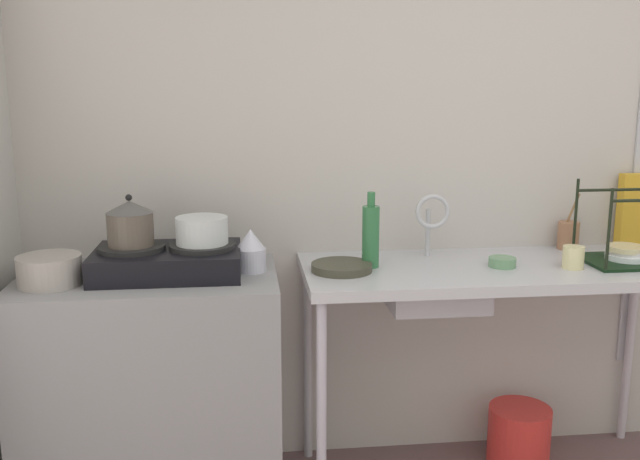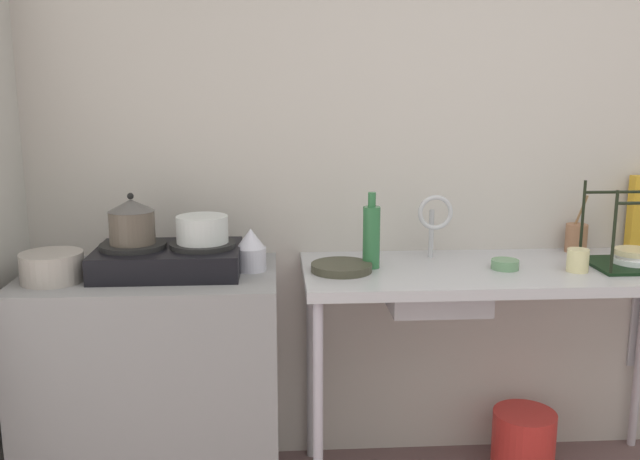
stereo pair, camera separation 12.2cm
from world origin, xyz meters
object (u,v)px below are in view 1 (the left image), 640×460
at_px(bottle_by_sink, 371,235).
at_px(cup_by_rack, 573,257).
at_px(pot_on_left_burner, 130,223).
at_px(bucket_on_floor, 519,436).
at_px(pot_beside_stove, 50,270).
at_px(dish_rack, 628,252).
at_px(frying_pan, 342,267).
at_px(cereal_box, 637,210).
at_px(pot_on_right_burner, 202,230).
at_px(small_bowl_on_drainboard, 502,262).
at_px(sink_basin, 435,286).
at_px(percolator, 251,251).
at_px(faucet, 432,215).
at_px(stove, 168,260).
at_px(utensil_jar, 568,235).

bearing_deg(bottle_by_sink, cup_by_rack, -7.96).
xyz_separation_m(pot_on_left_burner, bucket_on_floor, (1.55, 0.08, -0.97)).
bearing_deg(bucket_on_floor, cup_by_rack, -57.48).
height_order(pot_beside_stove, dish_rack, dish_rack).
bearing_deg(frying_pan, cereal_box, 11.40).
xyz_separation_m(pot_on_right_burner, small_bowl_on_drainboard, (1.14, -0.03, -0.15)).
distance_m(small_bowl_on_drainboard, bottle_by_sink, 0.52).
bearing_deg(pot_beside_stove, sink_basin, 3.56).
relative_size(pot_on_right_burner, small_bowl_on_drainboard, 1.82).
relative_size(percolator, dish_rack, 0.46).
xyz_separation_m(frying_pan, cereal_box, (1.32, 0.27, 0.14)).
bearing_deg(percolator, cereal_box, 7.88).
height_order(percolator, cup_by_rack, percolator).
relative_size(bottle_by_sink, cereal_box, 0.92).
xyz_separation_m(pot_on_left_burner, cup_by_rack, (1.65, -0.08, -0.15)).
height_order(sink_basin, cup_by_rack, cup_by_rack).
bearing_deg(dish_rack, small_bowl_on_drainboard, -179.02).
distance_m(pot_on_right_burner, cereal_box, 1.85).
relative_size(pot_on_left_burner, faucet, 0.71).
bearing_deg(frying_pan, faucet, 21.22).
xyz_separation_m(frying_pan, bottle_by_sink, (0.12, 0.05, 0.11)).
relative_size(stove, small_bowl_on_drainboard, 5.08).
bearing_deg(frying_pan, bottle_by_sink, 21.84).
distance_m(stove, pot_beside_stove, 0.41).
bearing_deg(utensil_jar, faucet, -170.88).
relative_size(percolator, faucet, 0.61).
relative_size(stove, bottle_by_sink, 1.82).
relative_size(sink_basin, cup_by_rack, 4.30).
xyz_separation_m(stove, frying_pan, (0.64, -0.02, -0.04)).
bearing_deg(small_bowl_on_drainboard, pot_on_left_burner, 178.83).
bearing_deg(dish_rack, bucket_on_floor, 164.78).
bearing_deg(small_bowl_on_drainboard, bottle_by_sink, 173.90).
relative_size(pot_beside_stove, cup_by_rack, 2.55).
bearing_deg(stove, bucket_on_floor, 3.12).
height_order(small_bowl_on_drainboard, bottle_by_sink, bottle_by_sink).
xyz_separation_m(dish_rack, bottle_by_sink, (-1.02, 0.05, 0.08)).
bearing_deg(bottle_by_sink, faucet, 20.95).
xyz_separation_m(sink_basin, cereal_box, (0.95, 0.25, 0.23)).
distance_m(stove, percolator, 0.30).
bearing_deg(dish_rack, stove, 179.36).
distance_m(pot_beside_stove, sink_basin, 1.41).
bearing_deg(pot_beside_stove, faucet, 8.75).
bearing_deg(small_bowl_on_drainboard, cereal_box, 21.41).
bearing_deg(utensil_jar, pot_beside_stove, -171.14).
relative_size(pot_on_left_burner, bucket_on_floor, 0.72).
xyz_separation_m(small_bowl_on_drainboard, cereal_box, (0.69, 0.27, 0.14)).
distance_m(sink_basin, bottle_by_sink, 0.32).
relative_size(sink_basin, small_bowl_on_drainboard, 3.54).
xyz_separation_m(stove, bottle_by_sink, (0.76, 0.03, 0.07)).
relative_size(pot_on_left_burner, pot_on_right_burner, 0.99).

